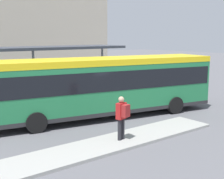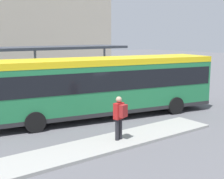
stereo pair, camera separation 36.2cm
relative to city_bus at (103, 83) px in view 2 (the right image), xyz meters
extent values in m
plane|color=#5B5B60|center=(-0.01, 0.00, -1.81)|extent=(120.00, 120.00, 0.00)
cube|color=#9E9E99|center=(-2.85, -3.71, -1.75)|extent=(11.38, 1.80, 0.12)
cube|color=#237A47|center=(-0.01, 0.00, -0.09)|extent=(12.55, 4.81, 2.75)
cube|color=yellow|center=(-0.01, 0.00, 1.13)|extent=(12.57, 4.84, 0.30)
cube|color=black|center=(-0.01, 0.00, 0.24)|extent=(12.31, 4.80, 0.96)
cube|color=black|center=(6.01, -1.16, 0.24)|extent=(0.52, 2.29, 1.06)
cube|color=#28282B|center=(-0.01, 0.00, -1.36)|extent=(12.56, 4.83, 0.20)
cylinder|color=black|center=(3.96, 0.47, -1.34)|extent=(0.98, 0.45, 0.94)
cylinder|color=black|center=(3.50, -1.91, -1.34)|extent=(0.98, 0.45, 0.94)
cylinder|color=black|center=(-3.52, 1.92, -1.34)|extent=(0.98, 0.45, 0.94)
cylinder|color=black|center=(-3.98, -0.46, -1.34)|extent=(0.98, 0.45, 0.94)
cylinder|color=#232328|center=(-1.92, -3.74, -1.27)|extent=(0.16, 0.16, 0.86)
cylinder|color=#232328|center=(-1.74, -3.69, -1.27)|extent=(0.16, 0.16, 0.86)
cube|color=#B21E1E|center=(-1.83, -3.72, -0.51)|extent=(0.47, 0.33, 0.64)
cube|color=maroon|center=(-1.78, -3.93, -0.48)|extent=(0.36, 0.28, 0.49)
sphere|color=tan|center=(-1.83, -3.72, -0.05)|extent=(0.23, 0.23, 0.23)
torus|color=black|center=(10.19, 5.10, -1.49)|extent=(0.08, 0.66, 0.66)
torus|color=black|center=(10.23, 4.21, -1.49)|extent=(0.08, 0.66, 0.66)
cylinder|color=silver|center=(10.21, 4.65, -1.27)|extent=(0.07, 0.70, 0.04)
cylinder|color=silver|center=(10.22, 4.49, -1.33)|extent=(0.04, 0.04, 0.32)
cube|color=black|center=(10.22, 4.49, -1.17)|extent=(0.08, 0.18, 0.04)
cylinder|color=silver|center=(10.19, 5.01, -1.20)|extent=(0.48, 0.06, 0.03)
torus|color=black|center=(9.92, 5.00, -1.46)|extent=(0.07, 0.71, 0.71)
torus|color=black|center=(9.94, 5.97, -1.46)|extent=(0.07, 0.71, 0.71)
cylinder|color=gold|center=(9.93, 5.49, -1.23)|extent=(0.06, 0.75, 0.04)
cylinder|color=gold|center=(9.94, 5.66, -1.29)|extent=(0.04, 0.04, 0.35)
cube|color=black|center=(9.94, 5.66, -1.11)|extent=(0.08, 0.18, 0.04)
cylinder|color=gold|center=(9.92, 5.10, -1.15)|extent=(0.48, 0.05, 0.03)
torus|color=black|center=(9.78, 6.81, -1.46)|extent=(0.07, 0.72, 0.72)
torus|color=black|center=(9.81, 5.83, -1.46)|extent=(0.07, 0.72, 0.72)
cylinder|color=orange|center=(9.79, 6.32, -1.23)|extent=(0.06, 0.76, 0.04)
cylinder|color=orange|center=(9.80, 6.14, -1.28)|extent=(0.04, 0.04, 0.35)
cube|color=black|center=(9.80, 6.14, -1.11)|extent=(0.07, 0.18, 0.04)
cylinder|color=orange|center=(9.78, 6.71, -1.14)|extent=(0.48, 0.05, 0.03)
cube|color=#383D47|center=(-0.81, 6.78, 1.59)|extent=(13.47, 3.23, 0.18)
cylinder|color=gray|center=(4.92, 6.78, -0.16)|extent=(0.16, 0.16, 3.32)
cylinder|color=gray|center=(-0.81, 6.78, -0.16)|extent=(0.16, 0.16, 3.32)
camera|label=1|loc=(-9.49, -12.96, 2.41)|focal=50.00mm
camera|label=2|loc=(-9.20, -13.18, 2.41)|focal=50.00mm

